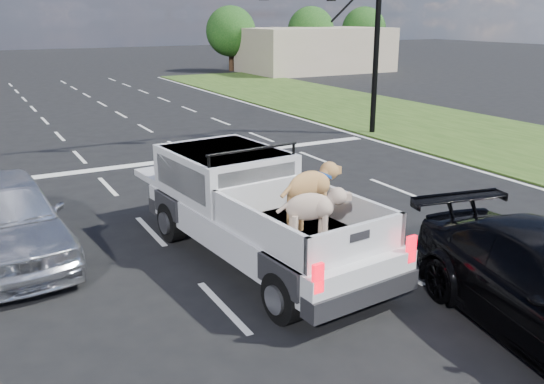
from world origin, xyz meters
The scene contains 10 objects.
ground centered at (0.00, 0.00, 0.00)m, with size 160.00×160.00×0.00m, color black.
road_markings centered at (0.00, 6.56, 0.01)m, with size 17.75×60.00×0.01m.
grass_shoulder_right centered at (13.00, 6.00, 0.03)m, with size 8.00×60.00×0.06m, color #264214.
traffic_signal centered at (7.20, 10.50, 4.73)m, with size 9.11×0.31×7.00m.
building_right centered at (22.00, 34.00, 1.80)m, with size 12.00×7.00×3.60m, color tan.
tree_far_d centered at (16.00, 38.00, 3.29)m, with size 4.20×4.20×5.40m.
tree_far_e centered at (24.00, 38.00, 3.29)m, with size 4.20×4.20×5.40m.
tree_far_f centered at (30.00, 38.00, 3.29)m, with size 4.20×4.20×5.40m.
pickup_truck centered at (-0.34, 1.58, 1.05)m, with size 2.72×6.16×2.24m.
silver_sedan centered at (-4.65, 3.91, 0.85)m, with size 2.01×4.98×1.70m, color silver.
Camera 1 is at (-5.15, -7.91, 4.66)m, focal length 38.00 mm.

